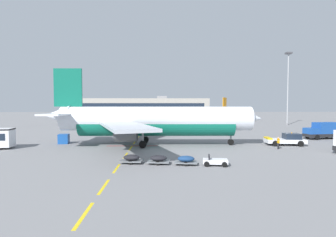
{
  "coord_description": "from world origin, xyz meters",
  "views": [
    {
      "loc": [
        22.47,
        -20.69,
        6.41
      ],
      "look_at": [
        23.61,
        20.59,
        4.39
      ],
      "focal_mm": 29.04,
      "sensor_mm": 36.0,
      "label": 1
    }
  ],
  "objects_px": {
    "pushback_tug": "(286,140)",
    "fuel_service_truck": "(323,130)",
    "uld_cargo_container": "(64,139)",
    "apron_light_mast_far": "(288,80)",
    "airliner_foreground": "(153,121)",
    "baggage_train": "(172,160)",
    "airliner_mid_left": "(214,113)",
    "ground_crew_worker": "(278,142)"
  },
  "relations": [
    {
      "from": "ground_crew_worker",
      "to": "airliner_mid_left",
      "type": "bearing_deg",
      "value": 85.94
    },
    {
      "from": "pushback_tug",
      "to": "uld_cargo_container",
      "type": "height_order",
      "value": "pushback_tug"
    },
    {
      "from": "apron_light_mast_far",
      "to": "pushback_tug",
      "type": "bearing_deg",
      "value": -115.43
    },
    {
      "from": "airliner_foreground",
      "to": "uld_cargo_container",
      "type": "distance_m",
      "value": 15.48
    },
    {
      "from": "pushback_tug",
      "to": "baggage_train",
      "type": "bearing_deg",
      "value": -143.97
    },
    {
      "from": "pushback_tug",
      "to": "baggage_train",
      "type": "xyz_separation_m",
      "value": [
        -18.92,
        -13.76,
        -0.37
      ]
    },
    {
      "from": "airliner_mid_left",
      "to": "fuel_service_truck",
      "type": "bearing_deg",
      "value": -82.24
    },
    {
      "from": "pushback_tug",
      "to": "baggage_train",
      "type": "relative_size",
      "value": 0.53
    },
    {
      "from": "airliner_foreground",
      "to": "uld_cargo_container",
      "type": "xyz_separation_m",
      "value": [
        -14.98,
        2.33,
        -3.15
      ]
    },
    {
      "from": "ground_crew_worker",
      "to": "apron_light_mast_far",
      "type": "distance_m",
      "value": 55.26
    },
    {
      "from": "baggage_train",
      "to": "airliner_mid_left",
      "type": "bearing_deg",
      "value": 75.92
    },
    {
      "from": "airliner_foreground",
      "to": "baggage_train",
      "type": "distance_m",
      "value": 14.77
    },
    {
      "from": "airliner_mid_left",
      "to": "uld_cargo_container",
      "type": "height_order",
      "value": "airliner_mid_left"
    },
    {
      "from": "uld_cargo_container",
      "to": "apron_light_mast_far",
      "type": "xyz_separation_m",
      "value": [
        57.31,
        41.27,
        13.85
      ]
    },
    {
      "from": "airliner_foreground",
      "to": "uld_cargo_container",
      "type": "bearing_deg",
      "value": 171.15
    },
    {
      "from": "baggage_train",
      "to": "uld_cargo_container",
      "type": "bearing_deg",
      "value": 136.66
    },
    {
      "from": "fuel_service_truck",
      "to": "apron_light_mast_far",
      "type": "bearing_deg",
      "value": 74.41
    },
    {
      "from": "pushback_tug",
      "to": "fuel_service_truck",
      "type": "xyz_separation_m",
      "value": [
        10.86,
        7.94,
        0.74
      ]
    },
    {
      "from": "pushback_tug",
      "to": "fuel_service_truck",
      "type": "bearing_deg",
      "value": 36.18
    },
    {
      "from": "baggage_train",
      "to": "uld_cargo_container",
      "type": "distance_m",
      "value": 24.02
    },
    {
      "from": "airliner_foreground",
      "to": "fuel_service_truck",
      "type": "xyz_separation_m",
      "value": [
        32.27,
        7.55,
        -2.3
      ]
    },
    {
      "from": "airliner_foreground",
      "to": "baggage_train",
      "type": "bearing_deg",
      "value": -80.01
    },
    {
      "from": "pushback_tug",
      "to": "airliner_mid_left",
      "type": "height_order",
      "value": "airliner_mid_left"
    },
    {
      "from": "pushback_tug",
      "to": "apron_light_mast_far",
      "type": "distance_m",
      "value": 50.62
    },
    {
      "from": "pushback_tug",
      "to": "ground_crew_worker",
      "type": "xyz_separation_m",
      "value": [
        -3.01,
        -3.92,
        0.13
      ]
    },
    {
      "from": "fuel_service_truck",
      "to": "uld_cargo_container",
      "type": "xyz_separation_m",
      "value": [
        -47.25,
        -5.21,
        -0.85
      ]
    },
    {
      "from": "baggage_train",
      "to": "airliner_foreground",
      "type": "bearing_deg",
      "value": 99.99
    },
    {
      "from": "ground_crew_worker",
      "to": "fuel_service_truck",
      "type": "bearing_deg",
      "value": 40.54
    },
    {
      "from": "fuel_service_truck",
      "to": "airliner_foreground",
      "type": "bearing_deg",
      "value": -166.84
    },
    {
      "from": "airliner_mid_left",
      "to": "apron_light_mast_far",
      "type": "height_order",
      "value": "apron_light_mast_far"
    },
    {
      "from": "uld_cargo_container",
      "to": "apron_light_mast_far",
      "type": "distance_m",
      "value": 71.97
    },
    {
      "from": "fuel_service_truck",
      "to": "baggage_train",
      "type": "xyz_separation_m",
      "value": [
        -29.78,
        -21.7,
        -1.11
      ]
    },
    {
      "from": "baggage_train",
      "to": "uld_cargo_container",
      "type": "xyz_separation_m",
      "value": [
        -17.47,
        16.49,
        0.27
      ]
    },
    {
      "from": "airliner_foreground",
      "to": "airliner_mid_left",
      "type": "height_order",
      "value": "airliner_foreground"
    },
    {
      "from": "uld_cargo_container",
      "to": "baggage_train",
      "type": "bearing_deg",
      "value": -43.34
    },
    {
      "from": "airliner_foreground",
      "to": "fuel_service_truck",
      "type": "relative_size",
      "value": 4.72
    },
    {
      "from": "airliner_foreground",
      "to": "ground_crew_worker",
      "type": "relative_size",
      "value": 19.36
    },
    {
      "from": "airliner_mid_left",
      "to": "baggage_train",
      "type": "relative_size",
      "value": 2.18
    },
    {
      "from": "fuel_service_truck",
      "to": "ground_crew_worker",
      "type": "height_order",
      "value": "fuel_service_truck"
    },
    {
      "from": "airliner_foreground",
      "to": "airliner_mid_left",
      "type": "relative_size",
      "value": 1.36
    },
    {
      "from": "airliner_foreground",
      "to": "pushback_tug",
      "type": "height_order",
      "value": "airliner_foreground"
    },
    {
      "from": "baggage_train",
      "to": "ground_crew_worker",
      "type": "bearing_deg",
      "value": 31.74
    }
  ]
}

